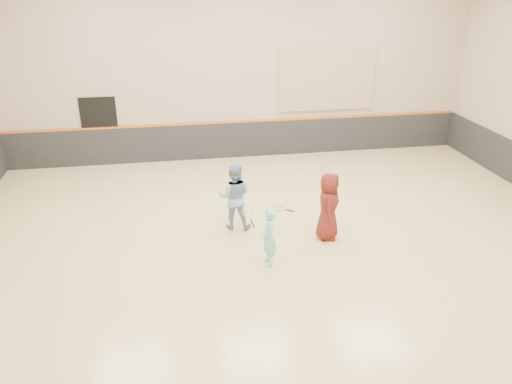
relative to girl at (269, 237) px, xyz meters
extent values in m
cube|color=tan|center=(0.44, 0.83, -0.75)|extent=(15.00, 12.00, 0.20)
cube|color=#C0A78C|center=(0.44, 6.84, 2.35)|extent=(15.00, 0.02, 6.00)
cube|color=#C0A78C|center=(0.44, -5.18, 2.35)|extent=(15.00, 0.02, 6.00)
cube|color=#232326|center=(0.44, 6.80, -0.05)|extent=(14.90, 0.04, 1.20)
cube|color=#D85914|center=(0.44, 6.79, 0.57)|extent=(14.90, 0.03, 0.06)
cube|color=tan|center=(3.24, 6.78, 1.85)|extent=(3.20, 0.08, 2.00)
cube|color=black|center=(-4.06, 6.81, 0.45)|extent=(1.10, 0.05, 2.20)
imported|color=#7DD8CF|center=(0.00, 0.00, 0.00)|extent=(0.34, 0.49, 1.30)
imported|color=#7F9CC4|center=(-0.48, 1.80, 0.17)|extent=(0.91, 0.78, 1.64)
imported|color=#5C1A16|center=(1.57, 0.93, 0.15)|extent=(0.70, 0.89, 1.60)
sphere|color=#DEEA36|center=(0.19, 0.36, -0.62)|extent=(0.07, 0.07, 0.07)
sphere|color=#B4C72E|center=(1.69, 0.86, 0.32)|extent=(0.07, 0.07, 0.07)
sphere|color=#CAE735|center=(-0.58, 2.16, -0.62)|extent=(0.07, 0.07, 0.07)
camera|label=1|loc=(-1.80, -8.91, 5.03)|focal=35.00mm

